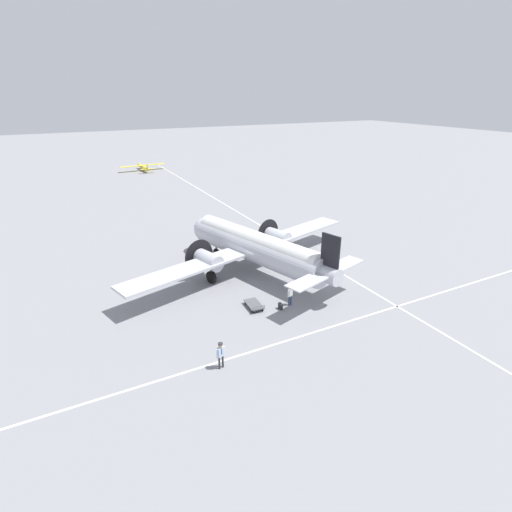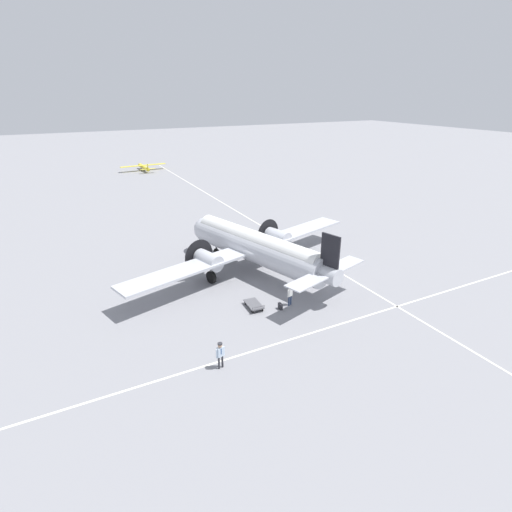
% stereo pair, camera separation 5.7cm
% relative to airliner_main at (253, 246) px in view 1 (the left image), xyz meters
% --- Properties ---
extents(ground_plane, '(300.00, 300.00, 0.00)m').
position_rel_airliner_main_xyz_m(ground_plane, '(0.39, 0.12, -2.48)').
color(ground_plane, gray).
extents(apron_line_eastwest, '(120.00, 0.16, 0.01)m').
position_rel_airliner_main_xyz_m(apron_line_eastwest, '(0.39, 6.88, -2.47)').
color(apron_line_eastwest, silver).
rests_on(apron_line_eastwest, ground_plane).
extents(apron_line_northsouth, '(0.16, 120.00, 0.01)m').
position_rel_airliner_main_xyz_m(apron_line_northsouth, '(10.80, 0.12, -2.47)').
color(apron_line_northsouth, silver).
rests_on(apron_line_northsouth, ground_plane).
extents(airliner_main, '(17.45, 24.53, 5.65)m').
position_rel_airliner_main_xyz_m(airliner_main, '(0.00, 0.00, 0.00)').
color(airliner_main, silver).
rests_on(airliner_main, ground_plane).
extents(crew_foreground, '(0.34, 0.58, 1.74)m').
position_rel_airliner_main_xyz_m(crew_foreground, '(11.39, -7.89, -1.39)').
color(crew_foreground, '#2D2D33').
rests_on(crew_foreground, ground_plane).
extents(passenger_boarding, '(0.30, 0.54, 1.66)m').
position_rel_airliner_main_xyz_m(passenger_boarding, '(6.87, -0.31, -1.46)').
color(passenger_boarding, navy).
rests_on(passenger_boarding, ground_plane).
extents(suitcase_near_door, '(0.43, 0.18, 0.53)m').
position_rel_airliner_main_xyz_m(suitcase_near_door, '(7.06, -1.26, -2.23)').
color(suitcase_near_door, '#232328').
rests_on(suitcase_near_door, ground_plane).
extents(baggage_cart, '(1.93, 1.12, 0.56)m').
position_rel_airliner_main_xyz_m(baggage_cart, '(5.95, -2.94, -2.20)').
color(baggage_cart, '#56565B').
rests_on(baggage_cart, ground_plane).
extents(light_aircraft_distant, '(6.89, 9.29, 1.82)m').
position_rel_airliner_main_xyz_m(light_aircraft_distant, '(-54.47, 2.37, -1.69)').
color(light_aircraft_distant, yellow).
rests_on(light_aircraft_distant, ground_plane).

